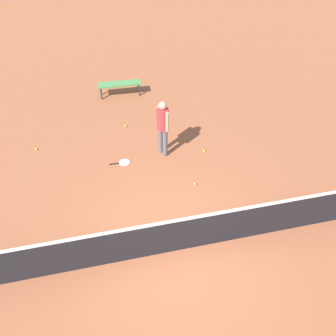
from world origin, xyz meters
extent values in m
plane|color=#9E5638|center=(0.00, 0.00, 0.00)|extent=(40.00, 40.00, 0.00)
cube|color=black|center=(0.00, 0.00, 0.46)|extent=(10.00, 0.02, 0.91)
cube|color=white|center=(0.00, 0.00, 0.94)|extent=(10.00, 0.04, 0.06)
cylinder|color=#595960|center=(-0.55, -3.70, 0.42)|extent=(0.18, 0.18, 0.85)
cylinder|color=#595960|center=(-0.63, -3.49, 0.42)|extent=(0.18, 0.18, 0.85)
cylinder|color=red|center=(-0.59, -3.60, 1.16)|extent=(0.44, 0.44, 0.62)
cylinder|color=tan|center=(-0.51, -3.80, 1.18)|extent=(0.12, 0.12, 0.58)
cylinder|color=tan|center=(-0.67, -3.40, 1.18)|extent=(0.12, 0.12, 0.58)
sphere|color=tan|center=(-0.59, -3.60, 1.58)|extent=(0.30, 0.30, 0.23)
torus|color=white|center=(0.58, -3.42, 0.01)|extent=(0.32, 0.32, 0.02)
cylinder|color=silver|center=(0.58, -3.42, 0.01)|extent=(0.27, 0.27, 0.00)
cylinder|color=black|center=(0.86, -3.42, 0.02)|extent=(0.28, 0.03, 0.03)
sphere|color=#C6E033|center=(0.24, -5.25, 0.03)|extent=(0.07, 0.07, 0.07)
sphere|color=#C6E033|center=(-1.77, -3.36, 0.03)|extent=(0.07, 0.07, 0.07)
sphere|color=#C6E033|center=(3.00, -4.65, 0.03)|extent=(0.07, 0.07, 0.07)
sphere|color=#C6E033|center=(-1.08, -2.03, 0.03)|extent=(0.07, 0.07, 0.07)
cube|color=#4C8C4C|center=(0.09, -7.35, 0.45)|extent=(1.51, 0.46, 0.06)
cylinder|color=#333338|center=(-0.58, -7.47, 0.21)|extent=(0.06, 0.06, 0.42)
cylinder|color=#333338|center=(0.76, -7.53, 0.21)|extent=(0.06, 0.06, 0.42)
cylinder|color=#333338|center=(-0.57, -7.17, 0.21)|extent=(0.06, 0.06, 0.42)
cylinder|color=#333338|center=(0.77, -7.23, 0.21)|extent=(0.06, 0.06, 0.42)
camera|label=1|loc=(1.57, 5.78, 7.14)|focal=43.97mm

